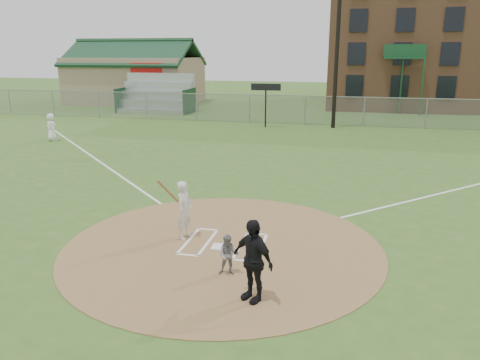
% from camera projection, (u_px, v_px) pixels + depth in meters
% --- Properties ---
extents(ground, '(140.00, 140.00, 0.00)m').
position_uv_depth(ground, '(223.00, 247.00, 12.37)').
color(ground, '#375D1F').
rests_on(ground, ground).
extents(dirt_circle, '(8.40, 8.40, 0.02)m').
position_uv_depth(dirt_circle, '(223.00, 246.00, 12.37)').
color(dirt_circle, olive).
rests_on(dirt_circle, ground).
extents(home_plate, '(0.41, 0.41, 0.03)m').
position_uv_depth(home_plate, '(220.00, 247.00, 12.29)').
color(home_plate, white).
rests_on(home_plate, dirt_circle).
extents(foul_line_third, '(17.04, 17.04, 0.01)m').
position_uv_depth(foul_line_third, '(93.00, 157.00, 22.80)').
color(foul_line_third, white).
rests_on(foul_line_third, ground).
extents(catcher, '(0.51, 0.43, 0.96)m').
position_uv_depth(catcher, '(228.00, 255.00, 10.69)').
color(catcher, gray).
rests_on(catcher, dirt_circle).
extents(umpire, '(1.10, 0.90, 1.76)m').
position_uv_depth(umpire, '(253.00, 260.00, 9.49)').
color(umpire, black).
rests_on(umpire, dirt_circle).
extents(ondeck_player, '(0.91, 0.88, 1.57)m').
position_uv_depth(ondeck_player, '(51.00, 127.00, 26.82)').
color(ondeck_player, white).
rests_on(ondeck_player, ground).
extents(batters_boxes, '(2.08, 1.88, 0.01)m').
position_uv_depth(batters_boxes, '(224.00, 244.00, 12.50)').
color(batters_boxes, white).
rests_on(batters_boxes, dirt_circle).
extents(batter_at_plate, '(0.78, 0.95, 1.78)m').
position_uv_depth(batter_at_plate, '(185.00, 210.00, 12.73)').
color(batter_at_plate, silver).
rests_on(batter_at_plate, dirt_circle).
extents(outfield_fence, '(56.08, 0.08, 2.03)m').
position_uv_depth(outfield_fence, '(305.00, 110.00, 32.75)').
color(outfield_fence, slate).
rests_on(outfield_fence, ground).
extents(bleachers, '(6.08, 3.20, 3.20)m').
position_uv_depth(bleachers, '(156.00, 93.00, 39.40)').
color(bleachers, '#B7BABF').
rests_on(bleachers, ground).
extents(clubhouse, '(12.20, 8.71, 6.23)m').
position_uv_depth(clubhouse, '(136.00, 78.00, 46.67)').
color(clubhouse, tan).
rests_on(clubhouse, ground).
extents(light_pole, '(1.20, 0.30, 12.22)m').
position_uv_depth(light_pole, '(338.00, 25.00, 29.88)').
color(light_pole, black).
rests_on(light_pole, ground).
extents(scoreboard_sign, '(2.00, 0.10, 2.93)m').
position_uv_depth(scoreboard_sign, '(266.00, 92.00, 31.24)').
color(scoreboard_sign, black).
rests_on(scoreboard_sign, ground).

